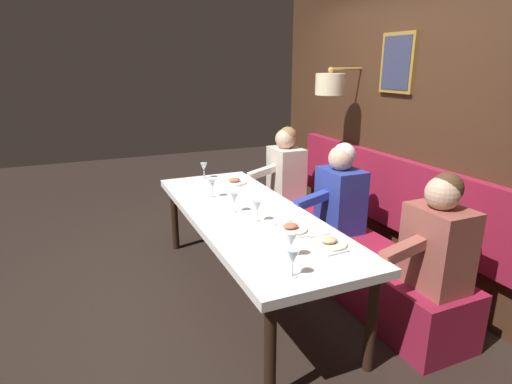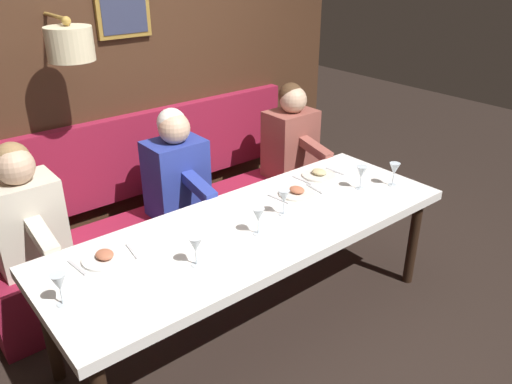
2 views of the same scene
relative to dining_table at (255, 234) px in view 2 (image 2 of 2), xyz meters
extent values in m
plane|color=black|center=(0.00, 0.00, -0.68)|extent=(12.00, 12.00, 0.00)
cube|color=white|center=(0.00, 0.00, 0.03)|extent=(0.90, 2.52, 0.06)
cylinder|color=black|center=(-0.35, -1.16, -0.34)|extent=(0.07, 0.07, 0.68)
cylinder|color=black|center=(0.35, -1.16, -0.34)|extent=(0.07, 0.07, 0.68)
cylinder|color=black|center=(0.35, 1.16, -0.34)|extent=(0.07, 0.07, 0.68)
cube|color=maroon|center=(0.89, 0.00, -0.45)|extent=(0.52, 2.72, 0.45)
cube|color=#422819|center=(1.48, 0.00, 0.77)|extent=(0.10, 3.92, 2.90)
cube|color=maroon|center=(1.39, 0.00, 0.09)|extent=(0.10, 2.72, 0.64)
cube|color=olive|center=(1.42, 0.02, 1.22)|extent=(0.04, 0.40, 0.51)
cube|color=#2D334C|center=(1.40, 0.02, 1.22)|extent=(0.01, 0.34, 0.45)
cylinder|color=#A37F38|center=(1.25, 0.55, 1.16)|extent=(0.35, 0.02, 0.02)
cylinder|color=beige|center=(1.08, 0.55, 1.02)|extent=(0.28, 0.28, 0.20)
sphere|color=#A37F38|center=(1.08, 0.55, 1.15)|extent=(0.06, 0.06, 0.06)
cube|color=#934C42|center=(0.89, -1.11, 0.05)|extent=(0.30, 0.40, 0.56)
sphere|color=#D1A889|center=(0.87, -1.11, 0.43)|extent=(0.22, 0.22, 0.22)
sphere|color=#4C331E|center=(0.90, -1.11, 0.46)|extent=(0.20, 0.20, 0.20)
cube|color=#934C42|center=(0.60, -1.11, 0.09)|extent=(0.33, 0.09, 0.14)
cube|color=#283893|center=(0.89, 0.00, 0.05)|extent=(0.30, 0.40, 0.56)
sphere|color=#D1A889|center=(0.87, 0.00, 0.43)|extent=(0.22, 0.22, 0.22)
sphere|color=silver|center=(0.90, 0.00, 0.46)|extent=(0.20, 0.20, 0.20)
cube|color=#283893|center=(0.60, 0.00, 0.09)|extent=(0.33, 0.09, 0.14)
cube|color=beige|center=(0.89, 1.04, 0.05)|extent=(0.30, 0.40, 0.56)
sphere|color=#D1A889|center=(0.87, 1.04, 0.43)|extent=(0.22, 0.22, 0.22)
sphere|color=#937047|center=(0.90, 1.04, 0.46)|extent=(0.20, 0.20, 0.20)
cube|color=beige|center=(0.60, 1.04, 0.09)|extent=(0.33, 0.09, 0.14)
cylinder|color=silver|center=(0.14, -0.47, 0.07)|extent=(0.24, 0.24, 0.01)
ellipsoid|color=#B76647|center=(0.14, -0.47, 0.10)|extent=(0.11, 0.09, 0.04)
cube|color=silver|center=(0.12, -0.62, 0.07)|extent=(0.17, 0.03, 0.01)
cube|color=silver|center=(0.16, -0.33, 0.07)|extent=(0.18, 0.04, 0.01)
cylinder|color=white|center=(0.21, 0.85, 0.07)|extent=(0.24, 0.24, 0.01)
ellipsoid|color=#B76647|center=(0.21, 0.85, 0.10)|extent=(0.11, 0.09, 0.04)
cube|color=silver|center=(0.19, 0.70, 0.07)|extent=(0.17, 0.04, 0.01)
cube|color=silver|center=(0.23, 0.99, 0.07)|extent=(0.18, 0.04, 0.01)
cylinder|color=silver|center=(0.25, -0.80, 0.07)|extent=(0.24, 0.24, 0.01)
ellipsoid|color=#D1BC84|center=(0.25, -0.80, 0.10)|extent=(0.11, 0.09, 0.04)
cube|color=silver|center=(0.23, -0.94, 0.07)|extent=(0.17, 0.03, 0.01)
cube|color=silver|center=(0.27, -0.65, 0.07)|extent=(0.18, 0.03, 0.01)
cylinder|color=silver|center=(-0.18, -1.08, 0.06)|extent=(0.06, 0.06, 0.00)
cylinder|color=silver|center=(-0.18, -1.08, 0.10)|extent=(0.01, 0.01, 0.07)
cone|color=silver|center=(-0.18, -1.08, 0.18)|extent=(0.07, 0.07, 0.08)
cylinder|color=silver|center=(-0.14, 0.50, 0.06)|extent=(0.06, 0.06, 0.00)
cylinder|color=silver|center=(-0.14, 0.50, 0.10)|extent=(0.01, 0.01, 0.07)
cone|color=silver|center=(-0.14, 0.50, 0.18)|extent=(0.07, 0.07, 0.08)
cylinder|color=silver|center=(-0.10, 0.05, 0.06)|extent=(0.06, 0.06, 0.00)
cylinder|color=silver|center=(-0.10, 0.05, 0.10)|extent=(0.01, 0.01, 0.07)
cone|color=silver|center=(-0.10, 0.05, 0.18)|extent=(0.07, 0.07, 0.08)
cylinder|color=silver|center=(-0.02, 1.15, 0.06)|extent=(0.06, 0.06, 0.00)
cylinder|color=silver|center=(-0.02, 1.15, 0.10)|extent=(0.01, 0.01, 0.07)
cone|color=silver|center=(-0.02, 1.15, 0.18)|extent=(0.07, 0.07, 0.08)
cylinder|color=silver|center=(-0.01, -0.22, 0.06)|extent=(0.06, 0.06, 0.00)
cylinder|color=silver|center=(-0.01, -0.22, 0.10)|extent=(0.01, 0.01, 0.07)
cone|color=silver|center=(-0.01, -0.22, 0.18)|extent=(0.07, 0.07, 0.08)
cylinder|color=silver|center=(-0.07, -0.86, 0.06)|extent=(0.06, 0.06, 0.00)
cylinder|color=silver|center=(-0.07, -0.86, 0.10)|extent=(0.01, 0.01, 0.07)
cone|color=silver|center=(-0.07, -0.86, 0.18)|extent=(0.07, 0.07, 0.08)
camera|label=1|loc=(-1.21, -2.94, 1.22)|focal=29.43mm
camera|label=2|loc=(-2.04, 1.66, 1.56)|focal=35.77mm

